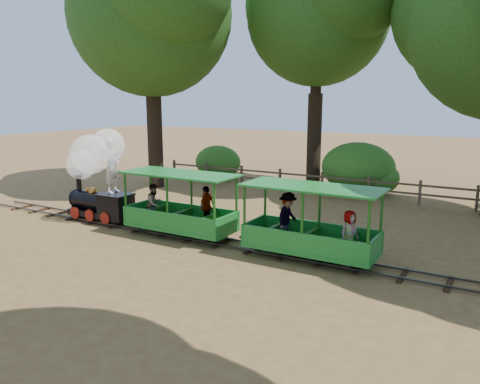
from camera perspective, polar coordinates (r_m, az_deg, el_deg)
The scene contains 11 objects.
ground at distance 13.03m, azimuth 1.60°, elevation -7.01°, with size 90.00×90.00×0.00m, color olive.
track at distance 13.01m, azimuth 1.60°, elevation -6.73°, with size 22.00×1.00×0.10m.
locomotive at distance 16.37m, azimuth -17.16°, elevation 2.77°, with size 2.80×1.32×3.22m.
carriage_front at distance 14.14m, azimuth -7.39°, elevation -2.31°, with size 3.54×1.45×1.84m.
carriage_rear at distance 12.17m, azimuth 8.29°, elevation -4.47°, with size 3.54×1.45×1.84m.
oak_nw at distance 22.65m, azimuth -10.77°, elevation 21.41°, with size 9.04×7.95×11.38m.
oak_nc at distance 22.29m, azimuth 9.53°, elevation 21.39°, with size 7.83×6.89×10.87m.
fence at distance 20.08m, azimuth 12.63°, elevation 0.95°, with size 18.10×0.10×1.00m.
shrub_west at distance 24.25m, azimuth -2.71°, elevation 3.65°, with size 2.50×1.92×1.73m, color #2D6B1E.
shrub_mid_w at distance 21.18m, azimuth 14.19°, elevation 2.89°, with size 3.24×2.49×2.24m, color #2D6B1E.
shrub_mid_e at distance 21.05m, azimuth 16.04°, elevation 1.72°, with size 2.16×1.66×1.50m, color #2D6B1E.
Camera 1 is at (5.92, -10.86, 4.09)m, focal length 35.00 mm.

